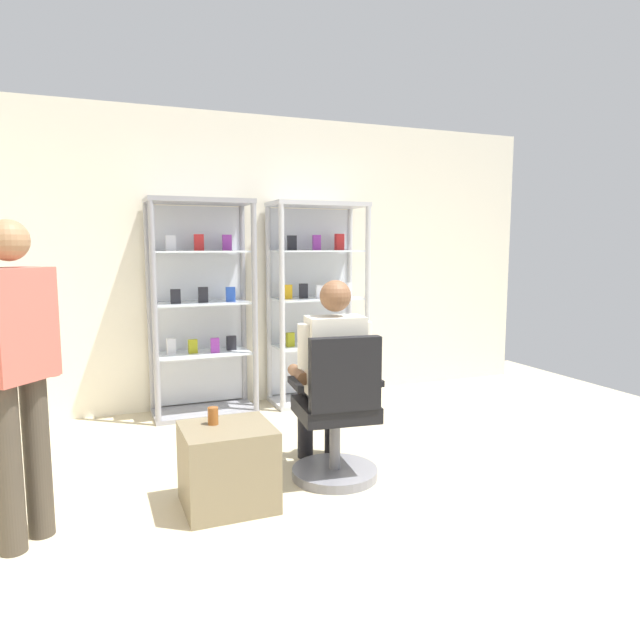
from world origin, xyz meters
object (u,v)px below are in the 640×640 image
Objects in this scene: display_cabinet_left at (201,307)px; standing_customer at (16,363)px; seated_shopkeeper at (330,367)px; display_cabinet_right at (315,302)px; office_chair at (337,421)px; tea_glass at (213,416)px; storage_crate at (228,466)px.

display_cabinet_left is 2.36m from standing_customer.
seated_shopkeeper is (0.53, -1.71, -0.25)m from display_cabinet_left.
display_cabinet_right reaches higher than office_chair.
display_cabinet_left is 18.74× the size of tea_glass.
tea_glass is at bearing 131.24° from storage_crate.
seated_shopkeeper is 0.86m from tea_glass.
standing_customer is (-2.37, -1.99, -0.03)m from display_cabinet_right.
display_cabinet_left is at bearing 107.17° from seated_shopkeeper.
seated_shopkeeper is at bearing 83.17° from office_chair.
tea_glass is at bearing -178.73° from office_chair.
display_cabinet_left reaches higher than storage_crate.
standing_customer is at bearing -173.76° from tea_glass.
display_cabinet_left is at bearing 105.20° from office_chair.
seated_shopkeeper is (0.02, 0.16, 0.32)m from office_chair.
office_chair reaches higher than tea_glass.
display_cabinet_left is 1.17× the size of standing_customer.
display_cabinet_left is 1.10m from display_cabinet_right.
office_chair is 0.75m from storage_crate.
office_chair is 9.47× the size of tea_glass.
office_chair is 1.86m from standing_customer.
office_chair is at bearing -107.57° from display_cabinet_right.
storage_crate is 0.31× the size of standing_customer.
seated_shopkeeper is 0.92m from storage_crate.
seated_shopkeeper is at bearing 9.08° from standing_customer.
seated_shopkeeper is 2.53× the size of storage_crate.
standing_customer is (-1.27, -2.00, -0.03)m from display_cabinet_left.
office_chair is 0.36m from seated_shopkeeper.
office_chair is 0.74× the size of seated_shopkeeper.
tea_glass reaches higher than storage_crate.
display_cabinet_right is 2.47m from storage_crate.
office_chair is at bearing 1.27° from tea_glass.
office_chair is at bearing -74.80° from display_cabinet_left.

